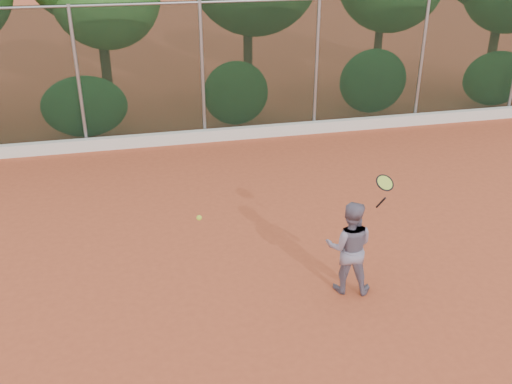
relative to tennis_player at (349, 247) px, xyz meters
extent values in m
plane|color=#AB4828|center=(-1.17, 0.20, -0.75)|extent=(80.00, 80.00, 0.00)
cube|color=silver|center=(-1.17, 7.02, -0.60)|extent=(24.00, 0.20, 0.30)
imported|color=slate|center=(0.00, 0.00, 0.00)|extent=(0.89, 0.79, 1.51)
cube|color=black|center=(-1.17, 7.20, 1.00)|extent=(24.00, 0.01, 3.50)
cylinder|color=gray|center=(-1.17, 7.20, 2.70)|extent=(24.00, 0.06, 0.06)
cylinder|color=gray|center=(-4.17, 7.20, 1.00)|extent=(0.09, 0.09, 3.50)
cylinder|color=gray|center=(-1.17, 7.20, 1.00)|extent=(0.09, 0.09, 3.50)
cylinder|color=gray|center=(1.83, 7.20, 1.00)|extent=(0.09, 0.09, 3.50)
cylinder|color=gray|center=(4.83, 7.20, 1.00)|extent=(0.09, 0.09, 3.50)
cylinder|color=#3D2917|center=(-3.57, 9.50, 0.45)|extent=(0.28, 0.28, 2.40)
cylinder|color=#452C1A|center=(0.43, 9.20, 0.75)|extent=(0.26, 0.26, 3.00)
cylinder|color=#492E1C|center=(4.53, 9.40, 0.60)|extent=(0.24, 0.24, 2.70)
cylinder|color=#44301A|center=(8.23, 9.00, 0.50)|extent=(0.28, 0.28, 2.50)
ellipsoid|color=#2A702C|center=(-4.17, 8.00, 0.10)|extent=(2.20, 1.16, 1.60)
ellipsoid|color=#2B6526|center=(-0.17, 8.00, 0.20)|extent=(1.80, 1.04, 1.76)
ellipsoid|color=#266427|center=(3.83, 8.00, 0.30)|extent=(2.00, 1.10, 1.84)
ellipsoid|color=#2A6526|center=(7.83, 8.00, 0.15)|extent=(2.16, 1.12, 1.64)
cylinder|color=black|center=(0.44, -0.01, 0.72)|extent=(0.07, 0.20, 0.25)
torus|color=black|center=(0.44, -0.07, 1.07)|extent=(0.33, 0.30, 0.19)
cylinder|color=#A6C439|center=(0.44, -0.07, 1.07)|extent=(0.28, 0.24, 0.15)
sphere|color=#B1CE2E|center=(-2.30, -0.38, 0.98)|extent=(0.07, 0.07, 0.07)
camera|label=1|loc=(-3.04, -6.90, 4.49)|focal=40.00mm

